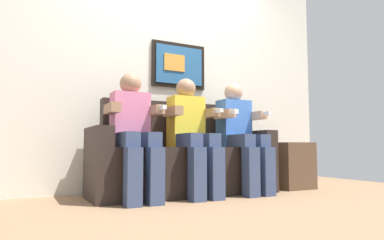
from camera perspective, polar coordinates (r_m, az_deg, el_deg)
name	(u,v)px	position (r m, az deg, el deg)	size (l,w,h in m)	color
ground_plane	(200,199)	(3.06, 1.31, -12.99)	(5.44, 5.44, 0.00)	#8C6B4C
back_wall_assembly	(167,69)	(3.81, -4.20, 8.39)	(4.19, 0.10, 2.60)	silver
couch	(184,161)	(3.32, -1.39, -6.91)	(1.79, 0.58, 0.90)	#2D231E
person_on_left	(134,129)	(2.96, -9.64, -1.45)	(0.46, 0.56, 1.11)	pink
person_in_middle	(192,130)	(3.17, -0.07, -1.72)	(0.46, 0.56, 1.11)	yellow
person_on_right	(241,131)	(3.45, 8.12, -1.90)	(0.46, 0.56, 1.11)	#3F72CC
side_table_right	(290,165)	(3.94, 15.96, -7.26)	(0.40, 0.40, 0.50)	brown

